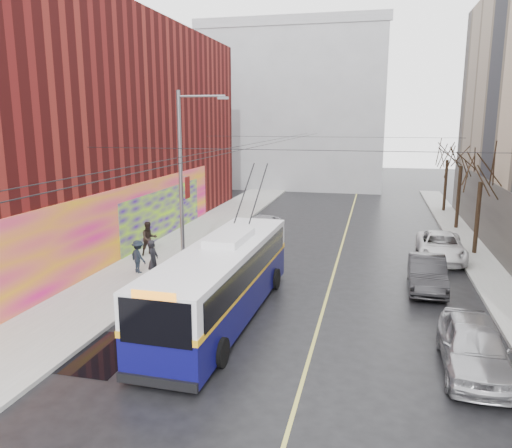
{
  "coord_description": "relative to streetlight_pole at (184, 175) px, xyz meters",
  "views": [
    {
      "loc": [
        3.3,
        -13.64,
        7.56
      ],
      "look_at": [
        -1.97,
        8.35,
        2.84
      ],
      "focal_mm": 35.0,
      "sensor_mm": 36.0,
      "label": 1
    }
  ],
  "objects": [
    {
      "name": "sidewalk_left",
      "position": [
        -1.86,
        2.0,
        -4.77
      ],
      "size": [
        4.0,
        60.0,
        0.15
      ],
      "primitive_type": "cube",
      "color": "gray",
      "rests_on": "ground"
    },
    {
      "name": "ground",
      "position": [
        6.14,
        -10.0,
        -4.85
      ],
      "size": [
        140.0,
        140.0,
        0.0
      ],
      "primitive_type": "plane",
      "color": "black",
      "rests_on": "ground"
    },
    {
      "name": "pedestrian_c",
      "position": [
        -1.74,
        -1.93,
        -3.88
      ],
      "size": [
        1.22,
        1.06,
        1.64
      ],
      "primitive_type": "imported",
      "rotation": [
        0.0,
        0.0,
        2.61
      ],
      "color": "black",
      "rests_on": "sidewalk_left"
    },
    {
      "name": "pedestrian_a",
      "position": [
        -0.55,
        -2.75,
        -3.75
      ],
      "size": [
        0.51,
        0.73,
        1.9
      ],
      "primitive_type": "imported",
      "rotation": [
        0.0,
        0.0,
        1.65
      ],
      "color": "black",
      "rests_on": "sidewalk_left"
    },
    {
      "name": "tree_mid",
      "position": [
        15.14,
        13.0,
        0.41
      ],
      "size": [
        3.2,
        3.2,
        6.68
      ],
      "color": "black",
      "rests_on": "ground"
    },
    {
      "name": "puddle",
      "position": [
        0.76,
        -9.97,
        -4.84
      ],
      "size": [
        2.52,
        3.19,
        0.01
      ],
      "primitive_type": "cube",
      "color": "black",
      "rests_on": "ground"
    },
    {
      "name": "following_car",
      "position": [
        2.4,
        6.98,
        -4.07
      ],
      "size": [
        2.3,
        4.74,
        1.56
      ],
      "primitive_type": "imported",
      "rotation": [
        0.0,
        0.0,
        -0.1
      ],
      "color": "silver",
      "rests_on": "ground"
    },
    {
      "name": "pigeons_flying",
      "position": [
        4.2,
        0.69,
        2.24
      ],
      "size": [
        2.01,
        0.71,
        1.15
      ],
      "color": "slate"
    },
    {
      "name": "catenary_wires",
      "position": [
        3.6,
        4.77,
        1.4
      ],
      "size": [
        18.0,
        60.0,
        0.22
      ],
      "color": "black"
    },
    {
      "name": "pedestrian_b",
      "position": [
        -2.65,
        1.21,
        -3.75
      ],
      "size": [
        1.16,
        1.16,
        1.9
      ],
      "primitive_type": "imported",
      "rotation": [
        0.0,
        0.0,
        0.8
      ],
      "color": "black",
      "rests_on": "sidewalk_left"
    },
    {
      "name": "parked_car_c",
      "position": [
        13.14,
        4.67,
        -4.12
      ],
      "size": [
        2.55,
        5.31,
        1.46
      ],
      "primitive_type": "imported",
      "rotation": [
        0.0,
        0.0,
        -0.02
      ],
      "color": "silver",
      "rests_on": "ground"
    },
    {
      "name": "parked_car_a",
      "position": [
        12.61,
        -8.37,
        -4.04
      ],
      "size": [
        2.04,
        4.8,
        1.62
      ],
      "primitive_type": "imported",
      "rotation": [
        0.0,
        0.0,
        -0.03
      ],
      "color": "#A5A5AA",
      "rests_on": "ground"
    },
    {
      "name": "building_left",
      "position": [
        -9.85,
        3.99,
        2.14
      ],
      "size": [
        12.11,
        36.0,
        14.0
      ],
      "color": "#511010",
      "rests_on": "ground"
    },
    {
      "name": "building_far",
      "position": [
        0.14,
        34.99,
        4.17
      ],
      "size": [
        20.5,
        12.1,
        18.0
      ],
      "color": "gray",
      "rests_on": "ground"
    },
    {
      "name": "trolleybus",
      "position": [
        3.9,
        -6.09,
        -3.31
      ],
      "size": [
        2.98,
        11.77,
        5.54
      ],
      "rotation": [
        0.0,
        0.0,
        -0.03
      ],
      "color": "#0A0945",
      "rests_on": "ground"
    },
    {
      "name": "tree_near",
      "position": [
        15.14,
        6.0,
        0.13
      ],
      "size": [
        3.2,
        3.2,
        6.4
      ],
      "color": "black",
      "rests_on": "ground"
    },
    {
      "name": "sidewalk_right",
      "position": [
        15.14,
        2.0,
        -4.77
      ],
      "size": [
        2.0,
        60.0,
        0.15
      ],
      "primitive_type": "cube",
      "color": "gray",
      "rests_on": "ground"
    },
    {
      "name": "lane_line",
      "position": [
        7.64,
        4.0,
        -4.84
      ],
      "size": [
        0.12,
        50.0,
        0.01
      ],
      "primitive_type": "cube",
      "color": "#BFB74C",
      "rests_on": "ground"
    },
    {
      "name": "streetlight_pole",
      "position": [
        0.0,
        0.0,
        0.0
      ],
      "size": [
        2.65,
        0.6,
        9.0
      ],
      "color": "slate",
      "rests_on": "ground"
    },
    {
      "name": "parked_car_b",
      "position": [
        11.94,
        -0.72,
        -4.1
      ],
      "size": [
        1.7,
        4.57,
        1.49
      ],
      "primitive_type": "imported",
      "rotation": [
        0.0,
        0.0,
        -0.03
      ],
      "color": "#232325",
      "rests_on": "ground"
    },
    {
      "name": "tree_far",
      "position": [
        15.14,
        20.0,
        0.3
      ],
      "size": [
        3.2,
        3.2,
        6.57
      ],
      "color": "black",
      "rests_on": "ground"
    }
  ]
}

